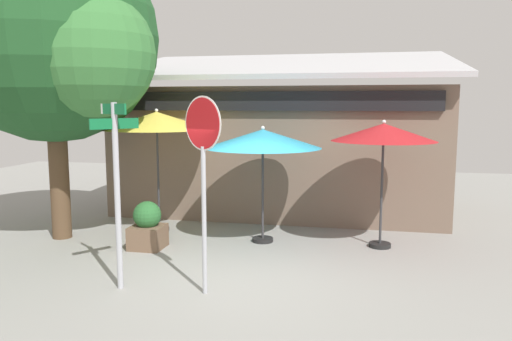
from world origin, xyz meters
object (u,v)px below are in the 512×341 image
patio_umbrella_mustard_left (157,122)px  shade_tree (57,40)px  stop_sign (203,157)px  patio_umbrella_crimson_right (384,134)px  sidewalk_planter (148,227)px  street_sign_post (116,177)px  patio_umbrella_teal_center (263,140)px

patio_umbrella_mustard_left → shade_tree: size_ratio=0.43×
patio_umbrella_mustard_left → stop_sign: bearing=-57.3°
patio_umbrella_crimson_right → shade_tree: (-6.52, -0.77, 1.88)m
patio_umbrella_mustard_left → sidewalk_planter: patio_umbrella_mustard_left is taller
street_sign_post → sidewalk_planter: size_ratio=3.03×
street_sign_post → shade_tree: size_ratio=0.45×
street_sign_post → patio_umbrella_teal_center: (1.67, 3.06, 0.39)m
stop_sign → shade_tree: 4.93m
street_sign_post → patio_umbrella_mustard_left: bearing=103.1°
stop_sign → sidewalk_planter: stop_sign is taller
shade_tree → patio_umbrella_teal_center: bearing=9.2°
stop_sign → shade_tree: size_ratio=0.47×
stop_sign → patio_umbrella_crimson_right: size_ratio=1.17×
street_sign_post → sidewalk_planter: street_sign_post is taller
patio_umbrella_crimson_right → shade_tree: 6.83m
street_sign_post → patio_umbrella_mustard_left: street_sign_post is taller
sidewalk_planter → patio_umbrella_teal_center: bearing=23.7°
patio_umbrella_crimson_right → stop_sign: bearing=-131.2°
stop_sign → patio_umbrella_mustard_left: stop_sign is taller
stop_sign → sidewalk_planter: (-1.85, 2.04, -1.65)m
patio_umbrella_mustard_left → shade_tree: (-1.65, -1.06, 1.68)m
street_sign_post → sidewalk_planter: (-0.48, 2.11, -1.31)m
patio_umbrella_teal_center → sidewalk_planter: size_ratio=2.54×
patio_umbrella_teal_center → shade_tree: (-4.13, -0.67, 2.02)m
stop_sign → patio_umbrella_teal_center: bearing=84.2°
patio_umbrella_mustard_left → sidewalk_planter: bearing=-76.5°
street_sign_post → patio_umbrella_teal_center: 3.51m
sidewalk_planter → patio_umbrella_crimson_right: bearing=13.0°
patio_umbrella_teal_center → sidewalk_planter: patio_umbrella_teal_center is taller
patio_umbrella_crimson_right → street_sign_post: bearing=-142.2°
stop_sign → patio_umbrella_crimson_right: 4.11m
patio_umbrella_teal_center → shade_tree: shade_tree is taller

